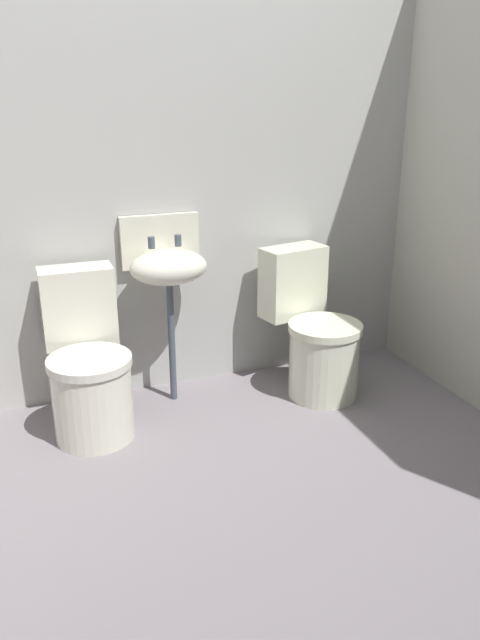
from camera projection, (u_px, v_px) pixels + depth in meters
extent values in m
cube|color=gray|center=(266.00, 510.00, 2.63)|extent=(3.14, 2.85, 0.08)
cube|color=#B2B1AD|center=(175.00, 179.00, 3.33)|extent=(3.14, 0.10, 2.31)
cylinder|color=silver|center=(93.00, 401.00, 3.05)|extent=(0.38, 0.38, 0.38)
cylinder|color=silver|center=(89.00, 362.00, 2.97)|extent=(0.40, 0.40, 0.04)
cube|color=silver|center=(78.00, 306.00, 3.17)|extent=(0.36, 0.18, 0.40)
cylinder|color=silver|center=(324.00, 363.00, 3.46)|extent=(0.45, 0.45, 0.38)
cylinder|color=silver|center=(325.00, 328.00, 3.39)|extent=(0.47, 0.47, 0.04)
cube|color=silver|center=(293.00, 282.00, 3.56)|extent=(0.39, 0.25, 0.40)
cylinder|color=#464E5A|center=(172.00, 343.00, 3.37)|extent=(0.04, 0.04, 0.66)
ellipsoid|color=silver|center=(169.00, 267.00, 3.22)|extent=(0.40, 0.32, 0.18)
cube|color=silver|center=(160.00, 241.00, 3.33)|extent=(0.42, 0.04, 0.28)
cylinder|color=#464E5A|center=(151.00, 243.00, 3.21)|extent=(0.04, 0.04, 0.06)
cylinder|color=#464E5A|center=(178.00, 240.00, 3.26)|extent=(0.04, 0.04, 0.06)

